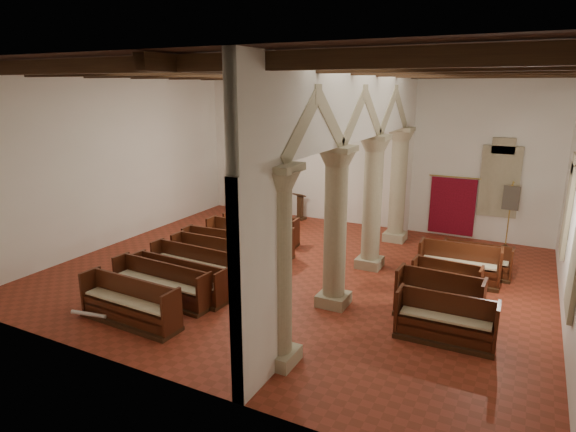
# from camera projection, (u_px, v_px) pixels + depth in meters

# --- Properties ---
(floor) EXTENTS (14.00, 14.00, 0.00)m
(floor) POSITION_uv_depth(u_px,v_px,m) (296.00, 273.00, 14.44)
(floor) COLOR maroon
(floor) RESTS_ON ground
(ceiling) EXTENTS (14.00, 14.00, 0.00)m
(ceiling) POSITION_uv_depth(u_px,v_px,m) (297.00, 64.00, 12.88)
(ceiling) COLOR black
(ceiling) RESTS_ON wall_back
(wall_back) EXTENTS (14.00, 0.02, 6.00)m
(wall_back) POSITION_uv_depth(u_px,v_px,m) (364.00, 150.00, 18.82)
(wall_back) COLOR white
(wall_back) RESTS_ON floor
(wall_front) EXTENTS (14.00, 0.02, 6.00)m
(wall_front) POSITION_uv_depth(u_px,v_px,m) (148.00, 228.00, 8.50)
(wall_front) COLOR white
(wall_front) RESTS_ON floor
(wall_left) EXTENTS (0.02, 12.00, 6.00)m
(wall_left) POSITION_uv_depth(u_px,v_px,m) (116.00, 158.00, 16.73)
(wall_left) COLOR white
(wall_left) RESTS_ON floor
(ceiling_beams) EXTENTS (13.80, 11.80, 0.30)m
(ceiling_beams) POSITION_uv_depth(u_px,v_px,m) (297.00, 71.00, 12.92)
(ceiling_beams) COLOR #3B2613
(ceiling_beams) RESTS_ON wall_back
(arcade) EXTENTS (0.90, 11.90, 6.00)m
(arcade) POSITION_uv_depth(u_px,v_px,m) (358.00, 159.00, 12.72)
(arcade) COLOR tan
(arcade) RESTS_ON floor
(window_right_b) EXTENTS (0.03, 1.00, 2.20)m
(window_right_b) POSITION_uv_depth(u_px,v_px,m) (569.00, 210.00, 12.95)
(window_right_b) COLOR #387F60
(window_right_b) RESTS_ON wall_right
(window_back) EXTENTS (1.00, 0.03, 2.20)m
(window_back) POSITION_uv_depth(u_px,v_px,m) (500.00, 182.00, 16.81)
(window_back) COLOR #387F60
(window_back) RESTS_ON wall_back
(pipe_organ) EXTENTS (2.10, 0.85, 4.40)m
(pipe_organ) POSITION_uv_depth(u_px,v_px,m) (259.00, 183.00, 20.79)
(pipe_organ) COLOR #3B2613
(pipe_organ) RESTS_ON floor
(lectern) EXTENTS (0.51, 0.52, 1.15)m
(lectern) POSITION_uv_depth(u_px,v_px,m) (300.00, 208.00, 20.14)
(lectern) COLOR #371B11
(lectern) RESTS_ON floor
(dossal_curtain) EXTENTS (1.80, 0.07, 2.17)m
(dossal_curtain) POSITION_uv_depth(u_px,v_px,m) (452.00, 206.00, 17.69)
(dossal_curtain) COLOR maroon
(dossal_curtain) RESTS_ON floor
(processional_banner) EXTENTS (0.54, 0.68, 2.34)m
(processional_banner) POSITION_uv_depth(u_px,v_px,m) (508.00, 225.00, 16.57)
(processional_banner) COLOR #3B2613
(processional_banner) RESTS_ON floor
(hymnal_box_a) EXTENTS (0.40, 0.37, 0.33)m
(hymnal_box_a) POSITION_uv_depth(u_px,v_px,m) (165.00, 307.00, 11.61)
(hymnal_box_a) COLOR navy
(hymnal_box_a) RESTS_ON floor
(hymnal_box_b) EXTENTS (0.31, 0.26, 0.28)m
(hymnal_box_b) POSITION_uv_depth(u_px,v_px,m) (243.00, 290.00, 12.65)
(hymnal_box_b) COLOR navy
(hymnal_box_b) RESTS_ON floor
(hymnal_box_c) EXTENTS (0.33, 0.28, 0.29)m
(hymnal_box_c) POSITION_uv_depth(u_px,v_px,m) (262.00, 274.00, 13.71)
(hymnal_box_c) COLOR #153B96
(hymnal_box_c) RESTS_ON floor
(tube_heater_a) EXTENTS (0.95, 0.27, 0.09)m
(tube_heater_a) POSITION_uv_depth(u_px,v_px,m) (89.00, 314.00, 11.50)
(tube_heater_a) COLOR white
(tube_heater_a) RESTS_ON floor
(tube_heater_b) EXTENTS (1.08, 0.15, 0.11)m
(tube_heater_b) POSITION_uv_depth(u_px,v_px,m) (162.00, 294.00, 12.60)
(tube_heater_b) COLOR white
(tube_heater_b) RESTS_ON floor
(nave_pew_0) EXTENTS (2.72, 0.82, 1.08)m
(nave_pew_0) POSITION_uv_depth(u_px,v_px,m) (130.00, 309.00, 11.32)
(nave_pew_0) COLOR #3B2613
(nave_pew_0) RESTS_ON floor
(nave_pew_1) EXTENTS (2.98, 0.81, 1.01)m
(nave_pew_1) POSITION_uv_depth(u_px,v_px,m) (161.00, 289.00, 12.50)
(nave_pew_1) COLOR #3B2613
(nave_pew_1) RESTS_ON floor
(nave_pew_2) EXTENTS (2.98, 0.78, 0.97)m
(nave_pew_2) POSITION_uv_depth(u_px,v_px,m) (178.00, 284.00, 12.83)
(nave_pew_2) COLOR #3B2613
(nave_pew_2) RESTS_ON floor
(nave_pew_3) EXTENTS (2.91, 0.76, 0.96)m
(nave_pew_3) POSITION_uv_depth(u_px,v_px,m) (194.00, 269.00, 13.91)
(nave_pew_3) COLOR #3B2613
(nave_pew_3) RESTS_ON floor
(nave_pew_4) EXTENTS (2.86, 0.71, 1.05)m
(nave_pew_4) POSITION_uv_depth(u_px,v_px,m) (215.00, 261.00, 14.41)
(nave_pew_4) COLOR #3B2613
(nave_pew_4) RESTS_ON floor
(nave_pew_5) EXTENTS (3.11, 0.87, 1.02)m
(nave_pew_5) POSITION_uv_depth(u_px,v_px,m) (228.00, 253.00, 15.20)
(nave_pew_5) COLOR #3B2613
(nave_pew_5) RESTS_ON floor
(nave_pew_6) EXTENTS (3.21, 0.82, 1.04)m
(nave_pew_6) POSITION_uv_depth(u_px,v_px,m) (249.00, 243.00, 16.12)
(nave_pew_6) COLOR #3B2613
(nave_pew_6) RESTS_ON floor
(nave_pew_7) EXTENTS (2.81, 0.86, 1.01)m
(nave_pew_7) POSITION_uv_depth(u_px,v_px,m) (261.00, 234.00, 17.14)
(nave_pew_7) COLOR #3B2613
(nave_pew_7) RESTS_ON floor
(aisle_pew_0) EXTENTS (2.13, 0.76, 1.07)m
(aisle_pew_0) POSITION_uv_depth(u_px,v_px,m) (445.00, 326.00, 10.50)
(aisle_pew_0) COLOR #3B2613
(aisle_pew_0) RESTS_ON floor
(aisle_pew_1) EXTENTS (2.04, 0.84, 1.15)m
(aisle_pew_1) POSITION_uv_depth(u_px,v_px,m) (438.00, 304.00, 11.52)
(aisle_pew_1) COLOR #3B2613
(aisle_pew_1) RESTS_ON floor
(aisle_pew_2) EXTENTS (1.77, 0.76, 1.00)m
(aisle_pew_2) POSITION_uv_depth(u_px,v_px,m) (445.00, 286.00, 12.63)
(aisle_pew_2) COLOR #3B2613
(aisle_pew_2) RESTS_ON floor
(aisle_pew_3) EXTENTS (2.25, 0.84, 1.13)m
(aisle_pew_3) POSITION_uv_depth(u_px,v_px,m) (458.00, 270.00, 13.68)
(aisle_pew_3) COLOR #3B2613
(aisle_pew_3) RESTS_ON floor
(aisle_pew_4) EXTENTS (1.98, 0.67, 0.95)m
(aisle_pew_4) POSITION_uv_depth(u_px,v_px,m) (476.00, 265.00, 14.23)
(aisle_pew_4) COLOR #3B2613
(aisle_pew_4) RESTS_ON floor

